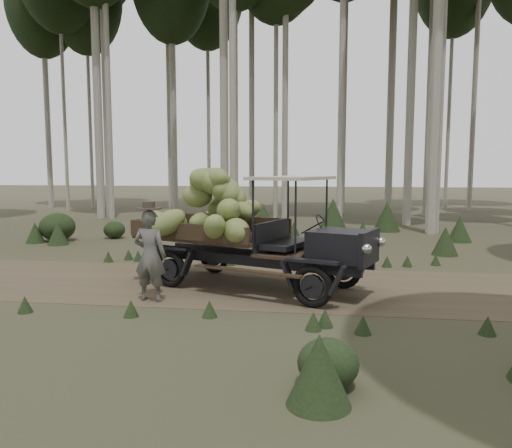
% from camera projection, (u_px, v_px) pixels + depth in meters
% --- Properties ---
extents(ground, '(120.00, 120.00, 0.00)m').
position_uv_depth(ground, '(223.00, 284.00, 11.00)').
color(ground, '#473D2B').
rests_on(ground, ground).
extents(dirt_track, '(70.00, 4.00, 0.01)m').
position_uv_depth(dirt_track, '(223.00, 284.00, 11.00)').
color(dirt_track, brown).
rests_on(dirt_track, ground).
extents(banana_truck, '(5.49, 3.43, 2.65)m').
position_uv_depth(banana_truck, '(232.00, 216.00, 10.70)').
color(banana_truck, black).
rests_on(banana_truck, ground).
extents(farmer, '(0.69, 0.52, 1.93)m').
position_uv_depth(farmer, '(150.00, 254.00, 9.52)').
color(farmer, '#51504A').
rests_on(farmer, ground).
extents(undergrowth, '(22.29, 24.87, 1.36)m').
position_uv_depth(undergrowth, '(186.00, 272.00, 9.84)').
color(undergrowth, '#233319').
rests_on(undergrowth, ground).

